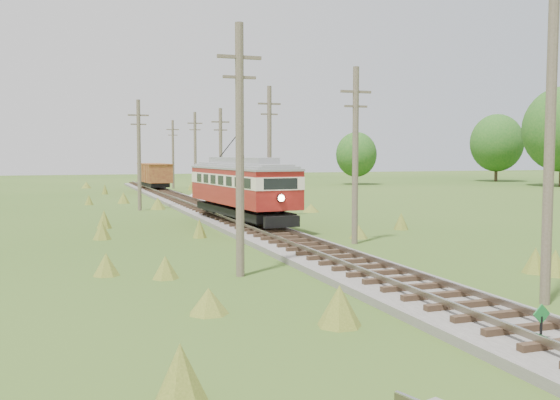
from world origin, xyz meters
name	(u,v)px	position (x,y,z in m)	size (l,w,h in m)	color
railbed_main	(214,213)	(0.00, 34.00, 0.19)	(3.60, 96.00, 0.57)	#605B54
switch_marker	(541,324)	(-0.20, 1.50, 0.63)	(0.45, 0.06, 1.08)	black
streetcar	(241,184)	(0.00, 26.78, 2.57)	(3.74, 12.14, 5.50)	black
gondola	(154,174)	(0.00, 64.14, 2.04)	(3.08, 8.38, 2.74)	black
gravel_pile	(204,193)	(2.84, 50.05, 0.62)	(3.65, 3.87, 1.33)	gray
utility_pole_r_1	(549,154)	(3.10, 5.00, 4.40)	(0.30, 0.30, 8.80)	brown
utility_pole_r_2	(355,154)	(3.30, 18.00, 4.42)	(1.60, 0.30, 8.60)	brown
utility_pole_r_3	(269,151)	(3.20, 31.00, 4.63)	(1.60, 0.30, 9.00)	brown
utility_pole_r_4	(221,155)	(3.00, 44.00, 4.32)	(1.60, 0.30, 8.40)	brown
utility_pole_r_5	(195,152)	(3.40, 57.00, 4.58)	(1.60, 0.30, 8.90)	brown
utility_pole_r_6	(173,153)	(3.20, 70.00, 4.47)	(1.60, 0.30, 8.70)	brown
utility_pole_l_a	(240,148)	(-4.20, 12.00, 4.63)	(1.60, 0.30, 9.00)	brown
utility_pole_l_b	(139,154)	(-4.50, 40.00, 4.42)	(1.60, 0.30, 8.60)	brown
tree_right_5	(497,143)	(56.00, 74.00, 6.19)	(8.40, 8.40, 10.82)	#38281C
tree_mid_b	(356,155)	(30.00, 72.00, 4.33)	(5.88, 5.88, 7.57)	#38281C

